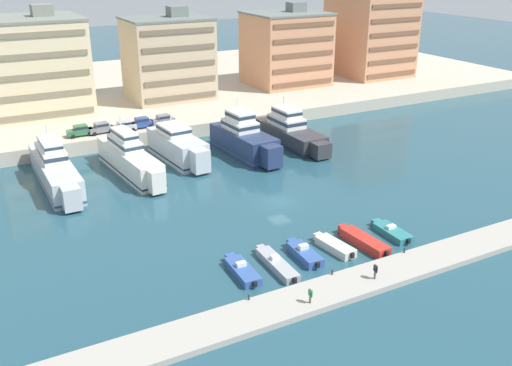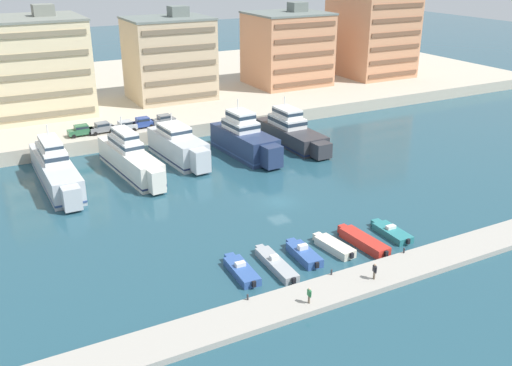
# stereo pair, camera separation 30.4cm
# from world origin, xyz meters

# --- Properties ---
(ground_plane) EXTENTS (400.00, 400.00, 0.00)m
(ground_plane) POSITION_xyz_m (0.00, 0.00, 0.00)
(ground_plane) COLOR #234C5B
(quay_promenade) EXTENTS (180.00, 70.00, 2.32)m
(quay_promenade) POSITION_xyz_m (0.00, 65.85, 1.16)
(quay_promenade) COLOR #BCB29E
(quay_promenade) RESTS_ON ground
(pier_dock) EXTENTS (120.00, 4.53, 0.60)m
(pier_dock) POSITION_xyz_m (0.00, -20.77, 0.30)
(pier_dock) COLOR #A8A399
(pier_dock) RESTS_ON ground
(yacht_silver_far_left) EXTENTS (4.16, 21.91, 7.94)m
(yacht_silver_far_left) POSITION_xyz_m (-24.35, 20.24, 2.28)
(yacht_silver_far_left) COLOR silver
(yacht_silver_far_left) RESTS_ON ground
(yacht_ivory_left) EXTENTS (5.15, 19.95, 8.07)m
(yacht_ivory_left) POSITION_xyz_m (-13.99, 19.34, 2.34)
(yacht_ivory_left) COLOR silver
(yacht_ivory_left) RESTS_ON ground
(yacht_silver_mid_left) EXTENTS (5.55, 16.42, 7.10)m
(yacht_silver_mid_left) POSITION_xyz_m (-5.65, 21.53, 2.23)
(yacht_silver_mid_left) COLOR silver
(yacht_silver_mid_left) RESTS_ON ground
(yacht_navy_center_left) EXTENTS (5.90, 17.15, 8.69)m
(yacht_navy_center_left) POSITION_xyz_m (4.59, 18.91, 2.53)
(yacht_navy_center_left) COLOR navy
(yacht_navy_center_left) RESTS_ON ground
(yacht_charcoal_center) EXTENTS (5.14, 18.99, 7.68)m
(yacht_charcoal_center) POSITION_xyz_m (14.03, 20.30, 2.07)
(yacht_charcoal_center) COLOR #333338
(yacht_charcoal_center) RESTS_ON ground
(motorboat_blue_far_left) EXTENTS (2.14, 6.52, 1.26)m
(motorboat_blue_far_left) POSITION_xyz_m (-12.42, -13.57, 0.44)
(motorboat_blue_far_left) COLOR #33569E
(motorboat_blue_far_left) RESTS_ON ground
(motorboat_grey_left) EXTENTS (1.86, 7.91, 1.25)m
(motorboat_grey_left) POSITION_xyz_m (-8.69, -14.10, 0.43)
(motorboat_grey_left) COLOR #9EA3A8
(motorboat_grey_left) RESTS_ON ground
(motorboat_blue_mid_left) EXTENTS (2.13, 6.11, 1.47)m
(motorboat_blue_mid_left) POSITION_xyz_m (-5.08, -13.71, 0.50)
(motorboat_blue_mid_left) COLOR #33569E
(motorboat_blue_mid_left) RESTS_ON ground
(motorboat_cream_center_left) EXTENTS (2.28, 6.05, 0.92)m
(motorboat_cream_center_left) POSITION_xyz_m (-1.24, -13.83, 0.46)
(motorboat_cream_center_left) COLOR beige
(motorboat_cream_center_left) RESTS_ON ground
(motorboat_red_center) EXTENTS (2.19, 7.67, 1.06)m
(motorboat_red_center) POSITION_xyz_m (2.24, -14.49, 0.53)
(motorboat_red_center) COLOR red
(motorboat_red_center) RESTS_ON ground
(motorboat_teal_center_right) EXTENTS (2.12, 6.16, 1.16)m
(motorboat_teal_center_right) POSITION_xyz_m (6.64, -14.05, 0.41)
(motorboat_teal_center_right) COLOR teal
(motorboat_teal_center_right) RESTS_ON ground
(car_green_far_left) EXTENTS (4.16, 2.04, 1.80)m
(car_green_far_left) POSITION_xyz_m (-17.80, 33.89, 3.29)
(car_green_far_left) COLOR #2D6642
(car_green_far_left) RESTS_ON quay_promenade
(car_grey_left) EXTENTS (4.24, 2.22, 1.80)m
(car_grey_left) POSITION_xyz_m (-14.44, 33.80, 3.29)
(car_grey_left) COLOR slate
(car_grey_left) RESTS_ON quay_promenade
(car_silver_mid_left) EXTENTS (4.15, 2.02, 1.80)m
(car_silver_mid_left) POSITION_xyz_m (-10.83, 32.95, 3.29)
(car_silver_mid_left) COLOR #B7BCC1
(car_silver_mid_left) RESTS_ON quay_promenade
(car_blue_center_left) EXTENTS (4.17, 2.07, 1.80)m
(car_blue_center_left) POSITION_xyz_m (-7.60, 33.58, 3.29)
(car_blue_center_left) COLOR #28428E
(car_blue_center_left) RESTS_ON quay_promenade
(car_grey_center) EXTENTS (4.22, 2.18, 1.80)m
(car_grey_center) POSITION_xyz_m (-3.75, 33.54, 3.29)
(car_grey_center) COLOR slate
(car_grey_center) RESTS_ON quay_promenade
(apartment_block_left) EXTENTS (17.76, 16.67, 19.37)m
(apartment_block_left) POSITION_xyz_m (-21.13, 51.90, 11.05)
(apartment_block_left) COLOR beige
(apartment_block_left) RESTS_ON quay_promenade
(apartment_block_mid_left) EXTENTS (16.26, 13.07, 18.07)m
(apartment_block_mid_left) POSITION_xyz_m (4.35, 51.72, 10.42)
(apartment_block_mid_left) COLOR #C6AD89
(apartment_block_mid_left) RESTS_ON quay_promenade
(apartment_block_center_left) EXTENTS (16.66, 14.87, 17.71)m
(apartment_block_center_left) POSITION_xyz_m (32.27, 52.26, 10.23)
(apartment_block_center_left) COLOR tan
(apartment_block_center_left) RESTS_ON quay_promenade
(apartment_block_center) EXTENTS (15.74, 17.93, 23.78)m
(apartment_block_center) POSITION_xyz_m (55.69, 52.13, 13.26)
(apartment_block_center) COLOR tan
(apartment_block_center) RESTS_ON quay_promenade
(pedestrian_near_edge) EXTENTS (0.22, 0.62, 1.59)m
(pedestrian_near_edge) POSITION_xyz_m (-9.66, -21.83, 1.54)
(pedestrian_near_edge) COLOR #7A6B56
(pedestrian_near_edge) RESTS_ON pier_dock
(pedestrian_mid_deck) EXTENTS (0.31, 0.65, 1.70)m
(pedestrian_mid_deck) POSITION_xyz_m (-1.81, -21.36, 1.61)
(pedestrian_mid_deck) COLOR #7A6B56
(pedestrian_mid_deck) RESTS_ON pier_dock
(bollard_west) EXTENTS (0.20, 0.20, 0.61)m
(bollard_west) POSITION_xyz_m (-14.35, -18.76, 0.93)
(bollard_west) COLOR #2D2D33
(bollard_west) RESTS_ON pier_dock
(bollard_west_mid) EXTENTS (0.20, 0.20, 0.61)m
(bollard_west_mid) POSITION_xyz_m (-5.02, -18.76, 0.93)
(bollard_west_mid) COLOR #2D2D33
(bollard_west_mid) RESTS_ON pier_dock
(bollard_east_mid) EXTENTS (0.20, 0.20, 0.61)m
(bollard_east_mid) POSITION_xyz_m (4.31, -18.76, 0.93)
(bollard_east_mid) COLOR #2D2D33
(bollard_east_mid) RESTS_ON pier_dock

